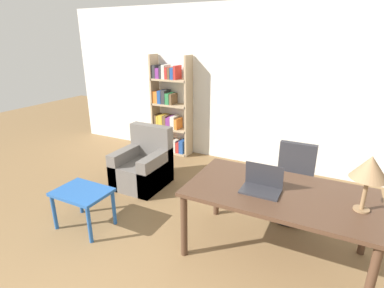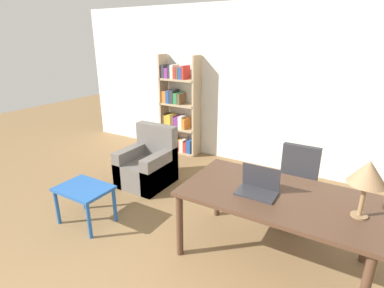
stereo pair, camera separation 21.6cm
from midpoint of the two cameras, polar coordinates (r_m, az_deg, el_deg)
wall_back at (r=5.13m, az=12.40°, el=10.29°), size 8.00×0.06×2.70m
desk at (r=3.06m, az=14.20°, el=-10.04°), size 1.77×0.98×0.74m
laptop at (r=2.97m, az=11.09°, el=-7.75°), size 0.37×0.25×0.26m
table_lamp at (r=2.80m, az=28.94°, el=-4.17°), size 0.30×0.30×0.50m
office_chair at (r=3.93m, az=17.14°, el=-7.41°), size 0.51×0.51×0.92m
side_table_blue at (r=3.79m, az=-21.70°, el=-9.32°), size 0.62×0.46×0.48m
armchair at (r=4.64m, az=-10.59°, el=-4.35°), size 0.69×0.74×0.88m
bookshelf at (r=5.76m, az=-5.44°, el=6.10°), size 0.77×0.28×1.86m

